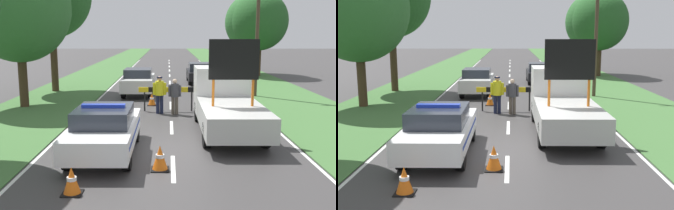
{
  "view_description": "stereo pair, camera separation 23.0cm",
  "coord_description": "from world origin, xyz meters",
  "views": [
    {
      "loc": [
        -0.14,
        -12.15,
        3.63
      ],
      "look_at": [
        -0.07,
        1.57,
        1.1
      ],
      "focal_mm": 42.0,
      "sensor_mm": 36.0,
      "label": 1
    },
    {
      "loc": [
        0.09,
        -12.15,
        3.63
      ],
      "look_at": [
        -0.07,
        1.57,
        1.1
      ],
      "focal_mm": 42.0,
      "sensor_mm": 36.0,
      "label": 2
    }
  ],
  "objects": [
    {
      "name": "ground_plane",
      "position": [
        0.0,
        0.0,
        0.0
      ],
      "size": [
        160.0,
        160.0,
        0.0
      ],
      "primitive_type": "plane",
      "color": "#3D3A3A"
    },
    {
      "name": "lane_markings",
      "position": [
        0.0,
        11.93,
        0.0
      ],
      "size": [
        8.05,
        58.57,
        0.01
      ],
      "color": "silver",
      "rests_on": "ground"
    },
    {
      "name": "grass_verge_left",
      "position": [
        -6.42,
        20.0,
        0.01
      ],
      "size": [
        4.69,
        120.0,
        0.03
      ],
      "color": "#427038",
      "rests_on": "ground"
    },
    {
      "name": "grass_verge_right",
      "position": [
        6.42,
        20.0,
        0.01
      ],
      "size": [
        4.69,
        120.0,
        0.03
      ],
      "color": "#427038",
      "rests_on": "ground"
    },
    {
      "name": "police_car",
      "position": [
        -2.04,
        -0.67,
        0.76
      ],
      "size": [
        1.83,
        4.67,
        1.56
      ],
      "rotation": [
        0.0,
        0.0,
        -0.05
      ],
      "color": "white",
      "rests_on": "ground"
    },
    {
      "name": "work_truck",
      "position": [
        2.04,
        2.37,
        1.08
      ],
      "size": [
        2.12,
        6.0,
        3.42
      ],
      "rotation": [
        0.0,
        0.0,
        3.07
      ],
      "color": "white",
      "rests_on": "ground"
    },
    {
      "name": "road_barrier",
      "position": [
        -0.13,
        5.99,
        0.93
      ],
      "size": [
        2.76,
        0.08,
        1.13
      ],
      "rotation": [
        0.0,
        0.0,
        0.04
      ],
      "color": "black",
      "rests_on": "ground"
    },
    {
      "name": "police_officer",
      "position": [
        -0.52,
        5.4,
        1.01
      ],
      "size": [
        0.61,
        0.39,
        1.71
      ],
      "rotation": [
        0.0,
        0.0,
        3.57
      ],
      "color": "#191E38",
      "rests_on": "ground"
    },
    {
      "name": "pedestrian_civilian",
      "position": [
        0.17,
        5.25,
        0.94
      ],
      "size": [
        0.58,
        0.37,
        1.6
      ],
      "rotation": [
        0.0,
        0.0,
        -0.51
      ],
      "color": "brown",
      "rests_on": "ground"
    },
    {
      "name": "traffic_cone_near_police",
      "position": [
        -2.33,
        -3.69,
        0.32
      ],
      "size": [
        0.46,
        0.46,
        0.64
      ],
      "color": "black",
      "rests_on": "ground"
    },
    {
      "name": "traffic_cone_centre_front",
      "position": [
        -0.35,
        -2.09,
        0.34
      ],
      "size": [
        0.49,
        0.49,
        0.68
      ],
      "color": "black",
      "rests_on": "ground"
    },
    {
      "name": "traffic_cone_near_truck",
      "position": [
        -3.46,
        2.45,
        0.36
      ],
      "size": [
        0.53,
        0.53,
        0.73
      ],
      "color": "black",
      "rests_on": "ground"
    },
    {
      "name": "traffic_cone_behind_barrier",
      "position": [
        -0.96,
        7.46,
        0.31
      ],
      "size": [
        0.45,
        0.45,
        0.62
      ],
      "color": "black",
      "rests_on": "ground"
    },
    {
      "name": "queued_car_van_white",
      "position": [
        -1.89,
        10.95,
        0.81
      ],
      "size": [
        1.76,
        4.31,
        1.56
      ],
      "rotation": [
        0.0,
        0.0,
        3.14
      ],
      "color": "silver",
      "rests_on": "ground"
    },
    {
      "name": "queued_car_sedan_black",
      "position": [
        2.22,
        16.64,
        0.75
      ],
      "size": [
        1.85,
        4.27,
        1.47
      ],
      "rotation": [
        0.0,
        0.0,
        3.14
      ],
      "color": "black",
      "rests_on": "ground"
    },
    {
      "name": "roadside_tree_near_right",
      "position": [
        7.49,
        21.09,
        4.57
      ],
      "size": [
        4.59,
        4.59,
        7.0
      ],
      "color": "#42301E",
      "rests_on": "ground"
    },
    {
      "name": "roadside_tree_mid_right",
      "position": [
        7.21,
        22.79,
        4.52
      ],
      "size": [
        4.72,
        4.72,
        7.01
      ],
      "color": "#42301E",
      "rests_on": "ground"
    },
    {
      "name": "roadside_tree_far_left",
      "position": [
        -7.26,
        7.02,
        4.79
      ],
      "size": [
        4.95,
        4.95,
        7.41
      ],
      "color": "#42301E",
      "rests_on": "ground"
    },
    {
      "name": "utility_pole",
      "position": [
        4.89,
        10.31,
        4.4
      ],
      "size": [
        1.2,
        0.2,
        8.57
      ],
      "color": "#473828",
      "rests_on": "ground"
    }
  ]
}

